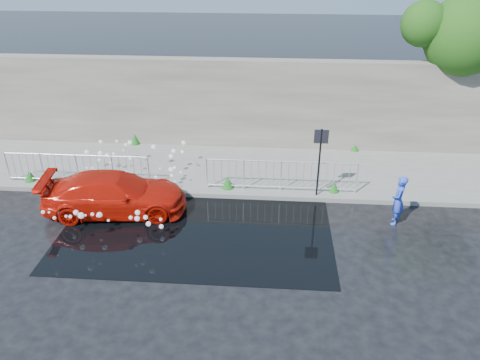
# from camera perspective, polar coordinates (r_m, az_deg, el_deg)

# --- Properties ---
(ground) EXTENTS (90.00, 90.00, 0.00)m
(ground) POSITION_cam_1_polar(r_m,az_deg,el_deg) (13.47, -8.07, -8.21)
(ground) COLOR black
(ground) RESTS_ON ground
(pavement) EXTENTS (30.00, 4.00, 0.15)m
(pavement) POSITION_cam_1_polar(r_m,az_deg,el_deg) (17.65, -4.87, 1.49)
(pavement) COLOR #62625E
(pavement) RESTS_ON ground
(curb) EXTENTS (30.00, 0.25, 0.16)m
(curb) POSITION_cam_1_polar(r_m,az_deg,el_deg) (15.90, -5.95, -1.67)
(curb) COLOR #62625E
(curb) RESTS_ON ground
(retaining_wall) EXTENTS (30.00, 0.60, 3.50)m
(retaining_wall) POSITION_cam_1_polar(r_m,az_deg,el_deg) (18.98, -4.09, 9.38)
(retaining_wall) COLOR #555248
(retaining_wall) RESTS_ON pavement
(puddle) EXTENTS (8.00, 5.00, 0.01)m
(puddle) POSITION_cam_1_polar(r_m,az_deg,el_deg) (14.18, -5.28, -5.96)
(puddle) COLOR black
(puddle) RESTS_ON ground
(sign_post) EXTENTS (0.45, 0.06, 2.50)m
(sign_post) POSITION_cam_1_polar(r_m,az_deg,el_deg) (15.10, 9.73, 3.39)
(sign_post) COLOR black
(sign_post) RESTS_ON ground
(tree) EXTENTS (4.89, 2.94, 6.26)m
(tree) POSITION_cam_1_polar(r_m,az_deg,el_deg) (19.60, 26.28, 15.95)
(tree) COLOR #332114
(tree) RESTS_ON ground
(railing_left) EXTENTS (5.05, 0.05, 1.10)m
(railing_left) POSITION_cam_1_polar(r_m,az_deg,el_deg) (17.04, -19.23, 1.40)
(railing_left) COLOR silver
(railing_left) RESTS_ON pavement
(railing_right) EXTENTS (5.05, 0.05, 1.10)m
(railing_right) POSITION_cam_1_polar(r_m,az_deg,el_deg) (15.68, 5.01, 0.64)
(railing_right) COLOR silver
(railing_right) RESTS_ON pavement
(weeds) EXTENTS (12.17, 3.93, 0.43)m
(weeds) POSITION_cam_1_polar(r_m,az_deg,el_deg) (17.19, -6.71, 1.60)
(weeds) COLOR #165318
(weeds) RESTS_ON pavement
(water_spray) EXTENTS (3.69, 5.60, 1.02)m
(water_spray) POSITION_cam_1_polar(r_m,az_deg,el_deg) (15.91, -13.94, 0.11)
(water_spray) COLOR white
(water_spray) RESTS_ON ground
(red_car) EXTENTS (4.60, 2.29, 1.29)m
(red_car) POSITION_cam_1_polar(r_m,az_deg,el_deg) (15.19, -15.01, -1.62)
(red_car) COLOR #B81307
(red_car) RESTS_ON ground
(person) EXTENTS (0.53, 0.66, 1.58)m
(person) POSITION_cam_1_polar(r_m,az_deg,el_deg) (14.79, 18.73, -2.38)
(person) COLOR blue
(person) RESTS_ON ground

